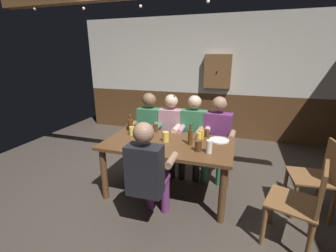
{
  "coord_description": "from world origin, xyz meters",
  "views": [
    {
      "loc": [
        0.82,
        -2.44,
        1.78
      ],
      "look_at": [
        0.0,
        0.13,
        0.95
      ],
      "focal_mm": 24.27,
      "sensor_mm": 36.0,
      "label": 1
    }
  ],
  "objects_px": {
    "pint_glass_0": "(207,133)",
    "person_4": "(148,172)",
    "bottle_2": "(131,125)",
    "pint_glass_4": "(201,134)",
    "bottle_1": "(146,139)",
    "pint_glass_6": "(198,146)",
    "wall_dart_cabinet": "(218,71)",
    "bottle_0": "(190,136)",
    "pint_glass_3": "(155,128)",
    "pint_glass_5": "(132,131)",
    "person_1": "(170,130)",
    "pint_glass_1": "(199,137)",
    "person_3": "(217,133)",
    "person_2": "(193,132)",
    "chair_empty_near_right": "(303,203)",
    "pint_glass_2": "(209,147)",
    "pint_glass_7": "(166,137)",
    "chair_empty_near_left": "(319,176)",
    "pint_glass_8": "(139,129)",
    "person_0": "(148,127)",
    "dining_table": "(168,150)",
    "plate_0": "(219,140)"
  },
  "relations": [
    {
      "from": "pint_glass_3",
      "to": "pint_glass_7",
      "type": "relative_size",
      "value": 0.82
    },
    {
      "from": "bottle_1",
      "to": "person_3",
      "type": "bearing_deg",
      "value": 51.47
    },
    {
      "from": "chair_empty_near_right",
      "to": "pint_glass_7",
      "type": "distance_m",
      "value": 1.61
    },
    {
      "from": "person_2",
      "to": "pint_glass_8",
      "type": "distance_m",
      "value": 0.83
    },
    {
      "from": "plate_0",
      "to": "pint_glass_4",
      "type": "height_order",
      "value": "pint_glass_4"
    },
    {
      "from": "bottle_1",
      "to": "pint_glass_1",
      "type": "relative_size",
      "value": 2.34
    },
    {
      "from": "dining_table",
      "to": "pint_glass_6",
      "type": "bearing_deg",
      "value": -20.61
    },
    {
      "from": "pint_glass_6",
      "to": "pint_glass_8",
      "type": "bearing_deg",
      "value": 157.89
    },
    {
      "from": "pint_glass_3",
      "to": "pint_glass_5",
      "type": "xyz_separation_m",
      "value": [
        -0.25,
        -0.25,
        0.01
      ]
    },
    {
      "from": "bottle_0",
      "to": "bottle_1",
      "type": "distance_m",
      "value": 0.54
    },
    {
      "from": "person_4",
      "to": "pint_glass_1",
      "type": "relative_size",
      "value": 10.34
    },
    {
      "from": "plate_0",
      "to": "pint_glass_2",
      "type": "bearing_deg",
      "value": -99.51
    },
    {
      "from": "pint_glass_0",
      "to": "person_4",
      "type": "bearing_deg",
      "value": -113.36
    },
    {
      "from": "chair_empty_near_right",
      "to": "bottle_0",
      "type": "relative_size",
      "value": 3.27
    },
    {
      "from": "chair_empty_near_left",
      "to": "bottle_0",
      "type": "bearing_deg",
      "value": 90.63
    },
    {
      "from": "person_0",
      "to": "chair_empty_near_left",
      "type": "bearing_deg",
      "value": 167.08
    },
    {
      "from": "bottle_2",
      "to": "pint_glass_0",
      "type": "distance_m",
      "value": 1.1
    },
    {
      "from": "person_0",
      "to": "pint_glass_1",
      "type": "xyz_separation_m",
      "value": [
        0.92,
        -0.52,
        0.11
      ]
    },
    {
      "from": "chair_empty_near_right",
      "to": "pint_glass_5",
      "type": "height_order",
      "value": "chair_empty_near_right"
    },
    {
      "from": "chair_empty_near_left",
      "to": "pint_glass_5",
      "type": "relative_size",
      "value": 7.42
    },
    {
      "from": "pint_glass_2",
      "to": "wall_dart_cabinet",
      "type": "xyz_separation_m",
      "value": [
        -0.22,
        2.62,
        0.66
      ]
    },
    {
      "from": "pint_glass_3",
      "to": "pint_glass_5",
      "type": "relative_size",
      "value": 0.91
    },
    {
      "from": "pint_glass_2",
      "to": "bottle_0",
      "type": "bearing_deg",
      "value": 144.31
    },
    {
      "from": "person_0",
      "to": "person_1",
      "type": "xyz_separation_m",
      "value": [
        0.37,
        -0.0,
        -0.01
      ]
    },
    {
      "from": "person_3",
      "to": "pint_glass_1",
      "type": "xyz_separation_m",
      "value": [
        -0.18,
        -0.52,
        0.11
      ]
    },
    {
      "from": "person_1",
      "to": "pint_glass_1",
      "type": "relative_size",
      "value": 10.51
    },
    {
      "from": "pint_glass_0",
      "to": "chair_empty_near_right",
      "type": "bearing_deg",
      "value": -38.76
    },
    {
      "from": "person_1",
      "to": "chair_empty_near_right",
      "type": "relative_size",
      "value": 1.39
    },
    {
      "from": "dining_table",
      "to": "pint_glass_2",
      "type": "height_order",
      "value": "pint_glass_2"
    },
    {
      "from": "dining_table",
      "to": "person_4",
      "type": "xyz_separation_m",
      "value": [
        -0.0,
        -0.66,
        0.03
      ]
    },
    {
      "from": "person_3",
      "to": "person_2",
      "type": "bearing_deg",
      "value": 4.25
    },
    {
      "from": "person_3",
      "to": "chair_empty_near_right",
      "type": "distance_m",
      "value": 1.49
    },
    {
      "from": "pint_glass_4",
      "to": "bottle_1",
      "type": "bearing_deg",
      "value": -137.17
    },
    {
      "from": "chair_empty_near_left",
      "to": "bottle_2",
      "type": "distance_m",
      "value": 2.44
    },
    {
      "from": "chair_empty_near_left",
      "to": "pint_glass_7",
      "type": "relative_size",
      "value": 6.66
    },
    {
      "from": "person_0",
      "to": "pint_glass_2",
      "type": "bearing_deg",
      "value": 142.01
    },
    {
      "from": "person_1",
      "to": "wall_dart_cabinet",
      "type": "bearing_deg",
      "value": -108.12
    },
    {
      "from": "pint_glass_1",
      "to": "pint_glass_6",
      "type": "relative_size",
      "value": 0.9
    },
    {
      "from": "person_4",
      "to": "bottle_2",
      "type": "height_order",
      "value": "person_4"
    },
    {
      "from": "person_3",
      "to": "pint_glass_0",
      "type": "xyz_separation_m",
      "value": [
        -0.11,
        -0.32,
        0.1
      ]
    },
    {
      "from": "pint_glass_6",
      "to": "wall_dart_cabinet",
      "type": "bearing_deg",
      "value": 92.09
    },
    {
      "from": "chair_empty_near_left",
      "to": "pint_glass_4",
      "type": "bearing_deg",
      "value": 79.75
    },
    {
      "from": "bottle_0",
      "to": "pint_glass_0",
      "type": "relative_size",
      "value": 2.59
    },
    {
      "from": "bottle_2",
      "to": "wall_dart_cabinet",
      "type": "relative_size",
      "value": 0.35
    },
    {
      "from": "person_2",
      "to": "bottle_2",
      "type": "height_order",
      "value": "person_2"
    },
    {
      "from": "pint_glass_2",
      "to": "pint_glass_6",
      "type": "height_order",
      "value": "pint_glass_2"
    },
    {
      "from": "person_0",
      "to": "bottle_0",
      "type": "xyz_separation_m",
      "value": [
        0.84,
        -0.66,
        0.16
      ]
    },
    {
      "from": "pint_glass_3",
      "to": "person_3",
      "type": "bearing_deg",
      "value": 19.92
    },
    {
      "from": "chair_empty_near_right",
      "to": "bottle_2",
      "type": "height_order",
      "value": "bottle_2"
    },
    {
      "from": "bottle_0",
      "to": "chair_empty_near_left",
      "type": "bearing_deg",
      "value": 5.43
    }
  ]
}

